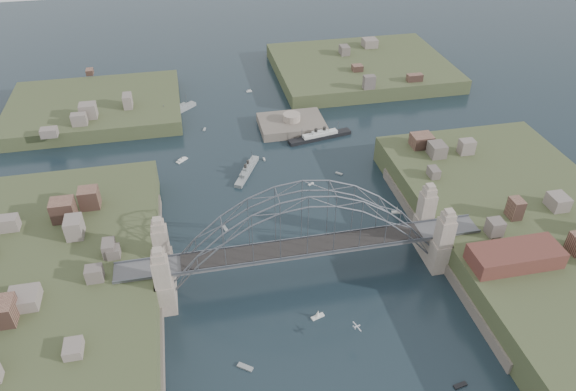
% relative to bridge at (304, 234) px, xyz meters
% --- Properties ---
extents(ground, '(500.00, 500.00, 0.00)m').
position_rel_bridge_xyz_m(ground, '(0.00, 0.00, -12.32)').
color(ground, black).
rests_on(ground, ground).
extents(bridge, '(84.00, 13.80, 24.60)m').
position_rel_bridge_xyz_m(bridge, '(0.00, 0.00, 0.00)').
color(bridge, '#535356').
rests_on(bridge, ground).
extents(shore_west, '(50.50, 90.00, 12.00)m').
position_rel_bridge_xyz_m(shore_west, '(-57.32, 0.00, -10.35)').
color(shore_west, '#3A4324').
rests_on(shore_west, ground).
extents(shore_east, '(50.50, 90.00, 12.00)m').
position_rel_bridge_xyz_m(shore_east, '(57.32, 0.00, -10.35)').
color(shore_east, '#3A4324').
rests_on(shore_east, ground).
extents(headland_nw, '(60.00, 45.00, 9.00)m').
position_rel_bridge_xyz_m(headland_nw, '(-55.00, 95.00, -11.82)').
color(headland_nw, '#3A4324').
rests_on(headland_nw, ground).
extents(headland_ne, '(70.00, 55.00, 9.50)m').
position_rel_bridge_xyz_m(headland_ne, '(50.00, 110.00, -11.57)').
color(headland_ne, '#3A4324').
rests_on(headland_ne, ground).
extents(fort_island, '(22.00, 16.00, 9.40)m').
position_rel_bridge_xyz_m(fort_island, '(12.00, 70.00, -12.66)').
color(fort_island, '#5C5248').
rests_on(fort_island, ground).
extents(wharf_shed, '(20.00, 8.00, 4.00)m').
position_rel_bridge_xyz_m(wharf_shed, '(44.00, -14.00, -2.32)').
color(wharf_shed, '#592D26').
rests_on(wharf_shed, shore_east).
extents(finger_pier, '(4.00, 22.00, 1.40)m').
position_rel_bridge_xyz_m(finger_pier, '(39.00, -28.00, -11.62)').
color(finger_pier, '#535356').
rests_on(finger_pier, ground).
extents(naval_cruiser_near, '(9.51, 15.92, 5.01)m').
position_rel_bridge_xyz_m(naval_cruiser_near, '(-7.00, 45.31, -11.55)').
color(naval_cruiser_near, gray).
rests_on(naval_cruiser_near, ground).
extents(naval_cruiser_far, '(14.84, 13.68, 5.99)m').
position_rel_bridge_xyz_m(naval_cruiser_far, '(-26.56, 89.01, -11.39)').
color(naval_cruiser_far, gray).
rests_on(naval_cruiser_far, ground).
extents(ocean_liner, '(22.24, 7.12, 5.42)m').
position_rel_bridge_xyz_m(ocean_liner, '(19.78, 61.06, -11.48)').
color(ocean_liner, black).
rests_on(ocean_liner, ground).
extents(aeroplane, '(1.61, 2.82, 0.42)m').
position_rel_bridge_xyz_m(aeroplane, '(5.84, -21.56, -7.57)').
color(aeroplane, silver).
extents(small_boat_a, '(1.62, 2.80, 0.45)m').
position_rel_bridge_xyz_m(small_boat_a, '(-16.34, 20.12, -12.17)').
color(small_boat_a, silver).
rests_on(small_boat_a, ground).
extents(small_boat_b, '(1.88, 1.26, 0.45)m').
position_rel_bridge_xyz_m(small_boat_b, '(10.48, 35.45, -12.17)').
color(small_boat_b, silver).
rests_on(small_boat_b, ground).
extents(small_boat_c, '(3.11, 1.82, 2.38)m').
position_rel_bridge_xyz_m(small_boat_c, '(0.00, -13.63, -11.56)').
color(small_boat_c, silver).
rests_on(small_boat_c, ground).
extents(small_boat_d, '(2.10, 2.02, 0.45)m').
position_rel_bridge_xyz_m(small_boat_d, '(20.04, 39.12, -12.17)').
color(small_boat_d, silver).
rests_on(small_boat_d, ground).
extents(small_boat_e, '(3.85, 3.68, 1.43)m').
position_rel_bridge_xyz_m(small_boat_e, '(-26.04, 56.25, -12.05)').
color(small_boat_e, silver).
rests_on(small_boat_e, ground).
extents(small_boat_f, '(0.73, 1.66, 1.43)m').
position_rel_bridge_xyz_m(small_boat_f, '(-0.76, 51.49, -12.03)').
color(small_boat_f, silver).
rests_on(small_boat_f, ground).
extents(small_boat_g, '(2.83, 1.34, 0.45)m').
position_rel_bridge_xyz_m(small_boat_g, '(22.38, -35.45, -12.17)').
color(small_boat_g, silver).
rests_on(small_boat_g, ground).
extents(small_boat_h, '(1.32, 2.27, 0.45)m').
position_rel_bridge_xyz_m(small_boat_h, '(-17.59, 74.80, -12.17)').
color(small_boat_h, silver).
rests_on(small_boat_h, ground).
extents(small_boat_i, '(2.89, 1.58, 2.38)m').
position_rel_bridge_xyz_m(small_boat_i, '(30.14, 17.61, -11.52)').
color(small_boat_i, silver).
rests_on(small_boat_i, ground).
extents(small_boat_j, '(3.18, 2.73, 0.45)m').
position_rel_bridge_xyz_m(small_boat_j, '(-17.10, -23.15, -12.17)').
color(small_boat_j, silver).
rests_on(small_boat_j, ground).
extents(small_boat_k, '(2.13, 0.75, 1.43)m').
position_rel_bridge_xyz_m(small_boat_k, '(1.87, 101.94, -12.04)').
color(small_boat_k, silver).
rests_on(small_boat_k, ground).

